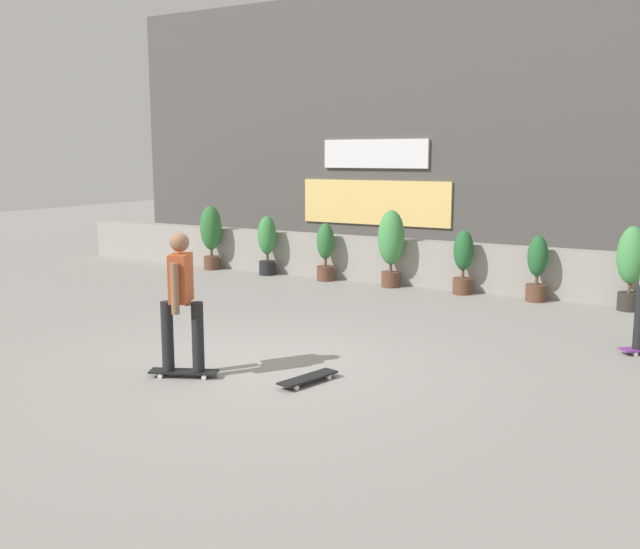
# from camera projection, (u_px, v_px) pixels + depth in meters

# --- Properties ---
(ground_plane) EXTENTS (48.00, 48.00, 0.00)m
(ground_plane) POSITION_uv_depth(u_px,v_px,m) (261.00, 363.00, 8.81)
(ground_plane) COLOR gray
(planter_wall) EXTENTS (18.00, 0.40, 0.90)m
(planter_wall) POSITION_uv_depth(u_px,v_px,m) (433.00, 264.00, 13.88)
(planter_wall) COLOR gray
(planter_wall) RESTS_ON ground
(building_backdrop) EXTENTS (20.00, 2.08, 6.50)m
(building_backdrop) POSITION_uv_depth(u_px,v_px,m) (495.00, 126.00, 16.84)
(building_backdrop) COLOR #4C4947
(building_backdrop) RESTS_ON ground
(potted_plant_0) EXTENTS (0.48, 0.48, 1.44)m
(potted_plant_0) POSITION_uv_depth(u_px,v_px,m) (211.00, 233.00, 15.93)
(potted_plant_0) COLOR brown
(potted_plant_0) RESTS_ON ground
(potted_plant_1) EXTENTS (0.40, 0.40, 1.28)m
(potted_plant_1) POSITION_uv_depth(u_px,v_px,m) (267.00, 243.00, 15.21)
(potted_plant_1) COLOR black
(potted_plant_1) RESTS_ON ground
(potted_plant_2) EXTENTS (0.36, 0.36, 1.19)m
(potted_plant_2) POSITION_uv_depth(u_px,v_px,m) (325.00, 250.00, 14.52)
(potted_plant_2) COLOR brown
(potted_plant_2) RESTS_ON ground
(potted_plant_3) EXTENTS (0.52, 0.52, 1.51)m
(potted_plant_3) POSITION_uv_depth(u_px,v_px,m) (391.00, 242.00, 13.76)
(potted_plant_3) COLOR brown
(potted_plant_3) RESTS_ON ground
(potted_plant_4) EXTENTS (0.37, 0.37, 1.20)m
(potted_plant_4) POSITION_uv_depth(u_px,v_px,m) (463.00, 260.00, 13.09)
(potted_plant_4) COLOR brown
(potted_plant_4) RESTS_ON ground
(potted_plant_5) EXTENTS (0.36, 0.36, 1.17)m
(potted_plant_5) POSITION_uv_depth(u_px,v_px,m) (537.00, 267.00, 12.44)
(potted_plant_5) COLOR brown
(potted_plant_5) RESTS_ON ground
(potted_plant_6) EXTENTS (0.47, 0.47, 1.41)m
(potted_plant_6) POSITION_uv_depth(u_px,v_px,m) (631.00, 262.00, 11.67)
(potted_plant_6) COLOR #2D2823
(potted_plant_6) RESTS_ON ground
(skater_foreground) EXTENTS (0.81, 0.52, 1.70)m
(skater_foreground) POSITION_uv_depth(u_px,v_px,m) (181.00, 298.00, 8.10)
(skater_foreground) COLOR black
(skater_foreground) RESTS_ON ground
(skateboard_near_camera) EXTENTS (0.40, 0.82, 0.08)m
(skateboard_near_camera) POSITION_uv_depth(u_px,v_px,m) (308.00, 378.00, 8.01)
(skateboard_near_camera) COLOR black
(skateboard_near_camera) RESTS_ON ground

